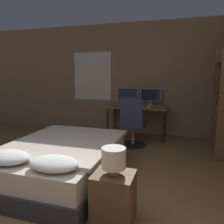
# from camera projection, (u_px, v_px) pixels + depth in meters

# --- Properties ---
(wall_back) EXTENTS (12.00, 0.08, 2.70)m
(wall_back) POSITION_uv_depth(u_px,v_px,m) (130.00, 79.00, 5.42)
(wall_back) COLOR #8E7051
(wall_back) RESTS_ON ground_plane
(bed) EXTENTS (1.42, 1.91, 0.61)m
(bed) POSITION_uv_depth(u_px,v_px,m) (62.00, 160.00, 3.08)
(bed) COLOR #2D2D33
(bed) RESTS_ON ground_plane
(nightstand) EXTENTS (0.40, 0.35, 0.50)m
(nightstand) POSITION_uv_depth(u_px,v_px,m) (114.00, 197.00, 2.18)
(nightstand) COLOR brown
(nightstand) RESTS_ON ground_plane
(bedside_lamp) EXTENTS (0.24, 0.24, 0.27)m
(bedside_lamp) POSITION_uv_depth(u_px,v_px,m) (114.00, 158.00, 2.11)
(bedside_lamp) COLOR gray
(bedside_lamp) RESTS_ON nightstand
(desk) EXTENTS (1.35, 0.67, 0.74)m
(desk) POSITION_uv_depth(u_px,v_px,m) (137.00, 110.00, 5.08)
(desk) COLOR #846042
(desk) RESTS_ON ground_plane
(monitor_left) EXTENTS (0.50, 0.16, 0.41)m
(monitor_left) POSITION_uv_depth(u_px,v_px,m) (128.00, 95.00, 5.32)
(monitor_left) COLOR #B7B7BC
(monitor_left) RESTS_ON desk
(monitor_right) EXTENTS (0.50, 0.16, 0.41)m
(monitor_right) POSITION_uv_depth(u_px,v_px,m) (150.00, 96.00, 5.16)
(monitor_right) COLOR #B7B7BC
(monitor_right) RESTS_ON desk
(keyboard) EXTENTS (0.42, 0.13, 0.02)m
(keyboard) POSITION_uv_depth(u_px,v_px,m) (135.00, 107.00, 4.84)
(keyboard) COLOR #B7B7BC
(keyboard) RESTS_ON desk
(computer_mouse) EXTENTS (0.07, 0.05, 0.04)m
(computer_mouse) POSITION_uv_depth(u_px,v_px,m) (149.00, 108.00, 4.76)
(computer_mouse) COLOR #B7B7BC
(computer_mouse) RESTS_ON desk
(office_chair) EXTENTS (0.52, 0.52, 1.01)m
(office_chair) POSITION_uv_depth(u_px,v_px,m) (133.00, 127.00, 4.44)
(office_chair) COLOR black
(office_chair) RESTS_ON ground_plane
(bookshelf) EXTENTS (0.26, 0.70, 1.91)m
(bookshelf) POSITION_uv_depth(u_px,v_px,m) (224.00, 101.00, 3.80)
(bookshelf) COLOR brown
(bookshelf) RESTS_ON ground_plane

